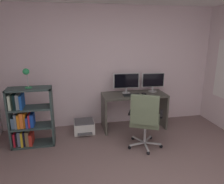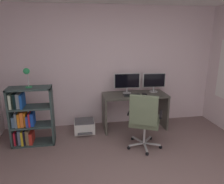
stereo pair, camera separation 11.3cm
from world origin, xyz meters
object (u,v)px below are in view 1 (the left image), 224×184
at_px(desk, 134,104).
at_px(keyboard, 132,95).
at_px(office_chair, 145,118).
at_px(monitor_secondary, 153,81).
at_px(computer_mouse, 144,94).
at_px(bookshelf, 27,119).
at_px(printer, 84,126).
at_px(desk_lamp, 26,74).
at_px(monitor_main, 126,81).

relative_size(desk, keyboard, 3.91).
distance_m(desk, office_chair, 0.90).
distance_m(monitor_secondary, computer_mouse, 0.40).
xyz_separation_m(bookshelf, printer, (1.03, 0.33, -0.38)).
bearing_deg(office_chair, desk, 85.14).
xyz_separation_m(monitor_secondary, computer_mouse, (-0.27, -0.20, -0.22)).
bearing_deg(desk, monitor_secondary, 13.52).
xyz_separation_m(monitor_secondary, desk_lamp, (-2.47, -0.46, 0.33)).
relative_size(desk, bookshelf, 1.23).
bearing_deg(bookshelf, office_chair, -15.08).
height_order(monitor_secondary, printer, monitor_secondary).
bearing_deg(computer_mouse, desk_lamp, -179.76).
bearing_deg(desk, desk_lamp, -170.20).
relative_size(monitor_secondary, printer, 1.05).
xyz_separation_m(monitor_main, keyboard, (0.06, -0.20, -0.24)).
xyz_separation_m(desk, keyboard, (-0.09, -0.09, 0.22)).
bearing_deg(computer_mouse, keyboard, 173.25).
distance_m(desk, monitor_secondary, 0.64).
bearing_deg(desk_lamp, keyboard, 7.61).
height_order(office_chair, printer, office_chair).
height_order(monitor_secondary, desk_lamp, desk_lamp).
distance_m(monitor_main, bookshelf, 2.07).
relative_size(office_chair, desk_lamp, 3.05).
bearing_deg(monitor_main, office_chair, -85.92).
relative_size(office_chair, printer, 2.23).
height_order(monitor_secondary, computer_mouse, monitor_secondary).
relative_size(monitor_secondary, office_chair, 0.47).
distance_m(bookshelf, desk_lamp, 0.82).
distance_m(monitor_main, computer_mouse, 0.45).
bearing_deg(keyboard, office_chair, -87.59).
height_order(monitor_main, keyboard, monitor_main).
distance_m(monitor_secondary, printer, 1.75).
bearing_deg(keyboard, monitor_main, 108.62).
relative_size(desk_lamp, printer, 0.73).
bearing_deg(office_chair, monitor_main, 94.08).
xyz_separation_m(office_chair, desk_lamp, (-1.95, 0.54, 0.74)).
bearing_deg(bookshelf, printer, 17.71).
bearing_deg(monitor_secondary, office_chair, -117.53).
bearing_deg(office_chair, desk_lamp, 164.38).
height_order(monitor_main, bookshelf, monitor_main).
relative_size(monitor_secondary, desk_lamp, 1.44).
relative_size(monitor_main, keyboard, 1.63).
xyz_separation_m(monitor_secondary, printer, (-1.51, -0.13, -0.88)).
relative_size(monitor_main, monitor_secondary, 1.13).
distance_m(computer_mouse, bookshelf, 2.31).
relative_size(monitor_secondary, keyboard, 1.44).
relative_size(desk, desk_lamp, 3.90).
xyz_separation_m(desk, computer_mouse, (0.18, -0.09, 0.23)).
relative_size(desk, monitor_secondary, 2.72).
distance_m(computer_mouse, printer, 1.41).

